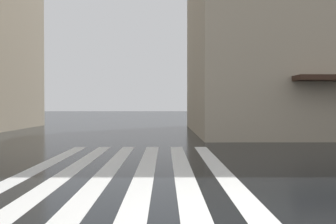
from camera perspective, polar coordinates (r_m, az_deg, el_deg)
The scene contains 2 objects.
ground_plane at distance 6.44m, azimuth 12.48°, elevation -14.87°, with size 220.00×220.00×0.00m, color black.
zebra_crossing at distance 10.24m, azimuth -6.23°, elevation -8.87°, with size 13.00×5.50×0.01m.
Camera 1 is at (-6.04, 1.39, 1.76)m, focal length 42.27 mm.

